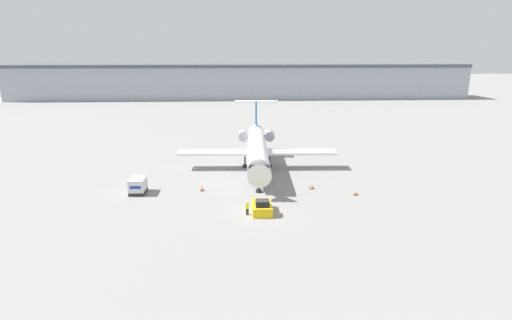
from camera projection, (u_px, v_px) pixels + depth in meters
name	position (u px, v px, depth m)	size (l,w,h in m)	color
ground_plane	(262.00, 214.00, 46.41)	(600.00, 600.00, 0.00)	gray
terminal_building	(241.00, 81.00, 160.27)	(180.00, 16.80, 13.60)	#9EA3AD
airplane_main	(257.00, 148.00, 63.67)	(25.39, 28.76, 9.43)	white
pushback_tug	(262.00, 207.00, 46.64)	(2.26, 3.74, 1.83)	yellow
luggage_cart	(138.00, 186.00, 53.03)	(1.99, 2.88, 2.07)	#232326
worker_near_tug	(247.00, 208.00, 45.95)	(0.40, 0.24, 1.64)	#232838
traffic_cone_left	(202.00, 188.00, 54.13)	(0.58, 0.58, 0.67)	black
traffic_cone_right	(312.00, 187.00, 54.96)	(0.61, 0.61, 0.62)	black
traffic_cone_mid	(356.00, 193.00, 52.51)	(0.59, 0.59, 0.60)	black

